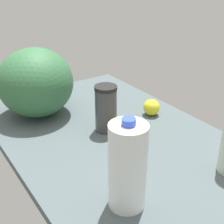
{
  "coord_description": "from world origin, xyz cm",
  "views": [
    {
      "loc": [
        86.27,
        -58.28,
        64.34
      ],
      "look_at": [
        0.0,
        0.0,
        13.0
      ],
      "focal_mm": 50.0,
      "sensor_mm": 36.0,
      "label": 1
    }
  ],
  "objects_px": {
    "watermelon": "(36,83)",
    "shaker_bottle": "(106,108)",
    "milk_jug": "(127,166)",
    "orange_beside_bowl": "(130,134)",
    "lemon_by_jug": "(152,107)"
  },
  "relations": [
    {
      "from": "watermelon",
      "to": "shaker_bottle",
      "type": "distance_m",
      "value": 0.33
    },
    {
      "from": "watermelon",
      "to": "shaker_bottle",
      "type": "relative_size",
      "value": 1.7
    },
    {
      "from": "shaker_bottle",
      "to": "lemon_by_jug",
      "type": "height_order",
      "value": "shaker_bottle"
    },
    {
      "from": "milk_jug",
      "to": "watermelon",
      "type": "bearing_deg",
      "value": 178.76
    },
    {
      "from": "milk_jug",
      "to": "orange_beside_bowl",
      "type": "height_order",
      "value": "milk_jug"
    },
    {
      "from": "watermelon",
      "to": "orange_beside_bowl",
      "type": "bearing_deg",
      "value": 22.9
    },
    {
      "from": "milk_jug",
      "to": "lemon_by_jug",
      "type": "bearing_deg",
      "value": 132.61
    },
    {
      "from": "watermelon",
      "to": "milk_jug",
      "type": "distance_m",
      "value": 0.67
    },
    {
      "from": "lemon_by_jug",
      "to": "orange_beside_bowl",
      "type": "bearing_deg",
      "value": -58.11
    },
    {
      "from": "milk_jug",
      "to": "orange_beside_bowl",
      "type": "distance_m",
      "value": 0.32
    },
    {
      "from": "shaker_bottle",
      "to": "lemon_by_jug",
      "type": "distance_m",
      "value": 0.24
    },
    {
      "from": "orange_beside_bowl",
      "to": "watermelon",
      "type": "bearing_deg",
      "value": -157.1
    },
    {
      "from": "milk_jug",
      "to": "orange_beside_bowl",
      "type": "bearing_deg",
      "value": 141.64
    },
    {
      "from": "shaker_bottle",
      "to": "orange_beside_bowl",
      "type": "distance_m",
      "value": 0.15
    },
    {
      "from": "orange_beside_bowl",
      "to": "lemon_by_jug",
      "type": "bearing_deg",
      "value": 121.89
    }
  ]
}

